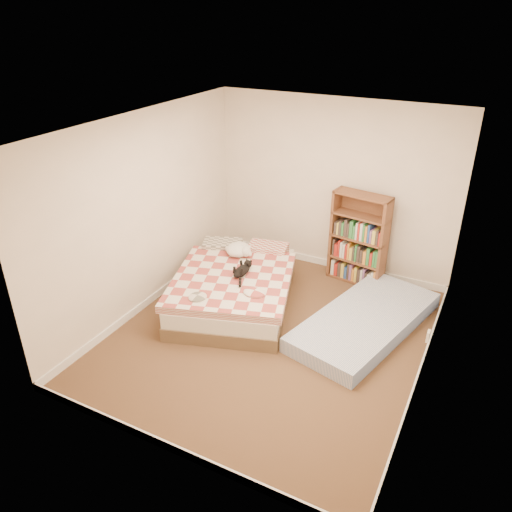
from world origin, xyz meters
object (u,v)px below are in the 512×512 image
at_px(bookshelf, 358,248).
at_px(white_dog, 239,250).
at_px(black_cat, 243,270).
at_px(bed, 236,286).
at_px(floor_mattress, 365,321).

bearing_deg(bookshelf, white_dog, -137.59).
relative_size(black_cat, white_dog, 1.20).
bearing_deg(bookshelf, bed, -123.88).
xyz_separation_m(bookshelf, white_dog, (-1.41, -0.93, 0.06)).
xyz_separation_m(bed, black_cat, (0.13, -0.03, 0.29)).
relative_size(bookshelf, black_cat, 2.33).
xyz_separation_m(bookshelf, black_cat, (-1.11, -1.36, 0.03)).
height_order(bookshelf, floor_mattress, bookshelf).
distance_m(floor_mattress, black_cat, 1.65).
bearing_deg(black_cat, white_dog, 122.00).
height_order(bed, bookshelf, bookshelf).
relative_size(floor_mattress, white_dog, 4.55).
xyz_separation_m(black_cat, white_dog, (-0.30, 0.43, 0.03)).
bearing_deg(bed, white_dog, 96.06).
bearing_deg(bookshelf, floor_mattress, -58.19).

